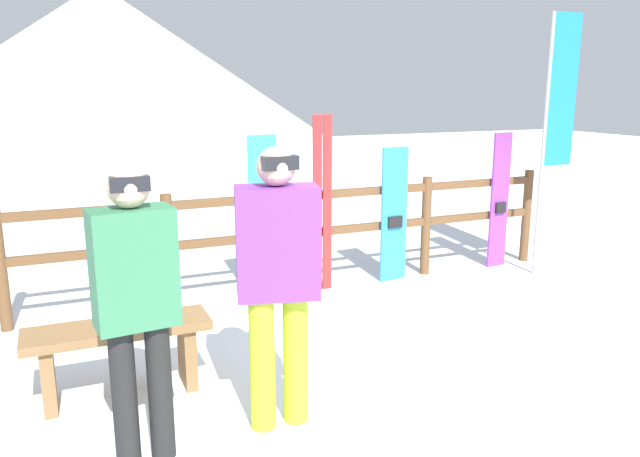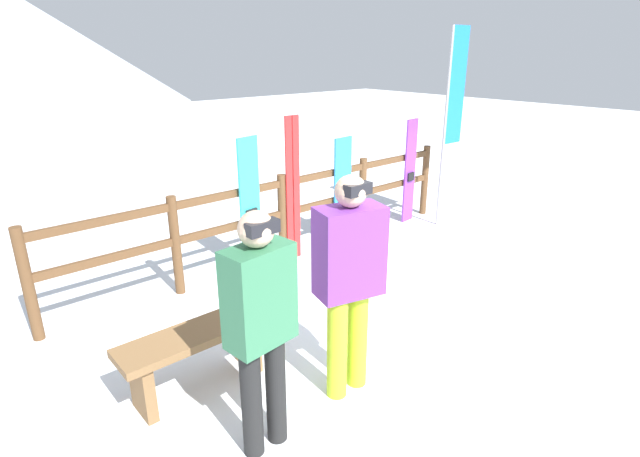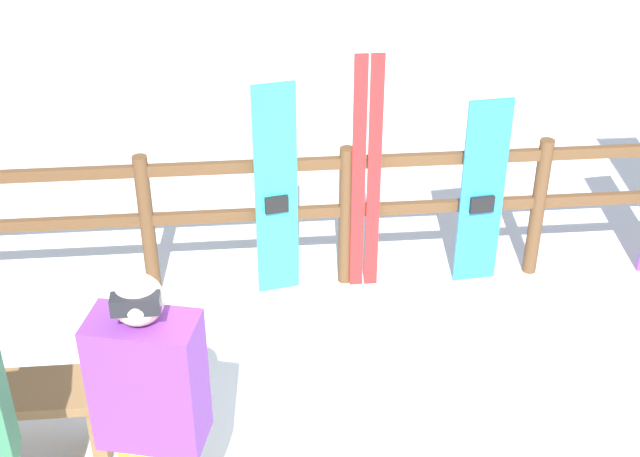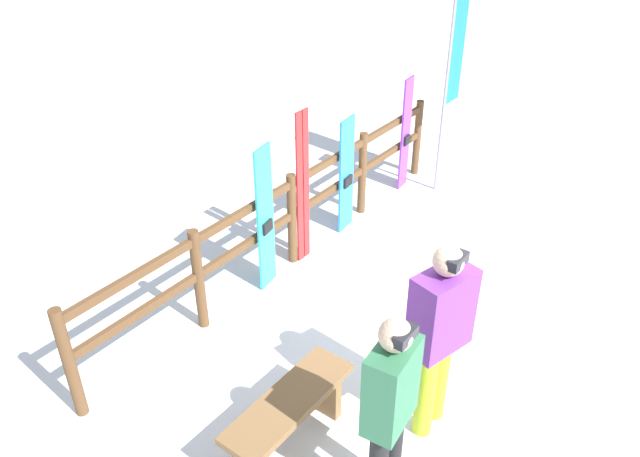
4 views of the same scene
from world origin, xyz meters
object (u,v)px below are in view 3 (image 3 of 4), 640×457
Objects in this scene: person_purple at (152,410)px; ski_pair_red at (366,177)px; bench at (16,409)px; snowboard_blue at (482,195)px; snowboard_cyan at (276,193)px.

person_purple is 0.96× the size of ski_pair_red.
bench is 3.29m from snowboard_blue.
snowboard_cyan is at bearing 45.35° from bench.
ski_pair_red is (0.61, 0.00, 0.09)m from snowboard_cyan.
ski_pair_red reaches higher than bench.
person_purple reaches higher than snowboard_cyan.
person_purple reaches higher than bench.
person_purple is 1.20× the size of snowboard_blue.
snowboard_blue is at bearing 47.38° from person_purple.
bench is at bearing -144.23° from ski_pair_red.
snowboard_blue reaches higher than bench.
snowboard_cyan is 1.12× the size of snowboard_blue.
snowboard_blue is at bearing 27.42° from bench.
ski_pair_red is 0.83m from snowboard_blue.
person_purple is 2.57m from ski_pair_red.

